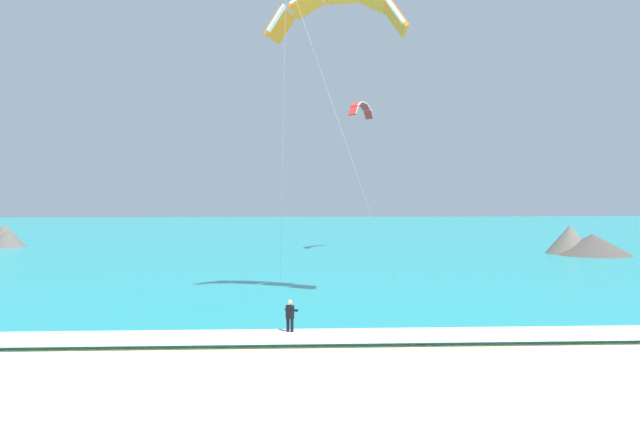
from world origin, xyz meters
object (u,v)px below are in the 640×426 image
(surfboard, at_px, (290,337))
(kite_distant, at_px, (361,108))
(kitesurfer, at_px, (290,316))
(kite_primary, at_px, (337,8))

(surfboard, relative_size, kite_distant, 0.34)
(surfboard, xyz_separation_m, kite_distant, (7.37, 38.04, 14.88))
(kitesurfer, bearing_deg, kite_primary, 73.08)
(kite_distant, bearing_deg, surfboard, -100.97)
(surfboard, xyz_separation_m, kitesurfer, (0.01, 0.02, 0.91))
(kitesurfer, relative_size, kite_primary, 0.10)
(surfboard, bearing_deg, kitesurfer, 67.79)
(kite_primary, bearing_deg, kite_distant, 81.00)
(kitesurfer, xyz_separation_m, kite_primary, (2.80, 9.22, 16.26))
(kitesurfer, distance_m, kite_distant, 41.17)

